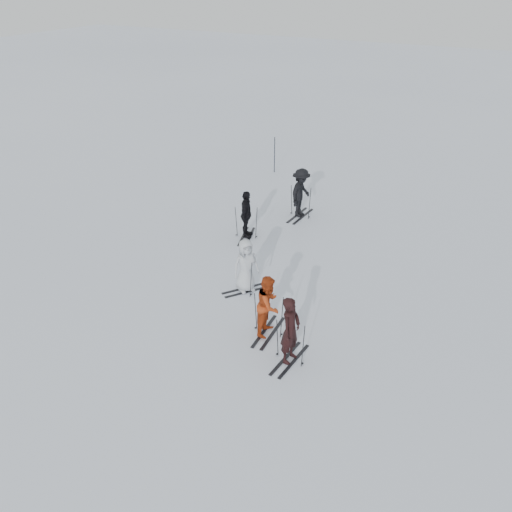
# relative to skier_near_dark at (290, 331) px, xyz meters

# --- Properties ---
(ground) EXTENTS (120.00, 120.00, 0.00)m
(ground) POSITION_rel_skier_near_dark_xyz_m (-2.63, 2.04, -0.92)
(ground) COLOR silver
(ground) RESTS_ON ground
(skier_near_dark) EXTENTS (0.47, 0.69, 1.84)m
(skier_near_dark) POSITION_rel_skier_near_dark_xyz_m (0.00, 0.00, 0.00)
(skier_near_dark) COLOR black
(skier_near_dark) RESTS_ON ground
(skier_red) EXTENTS (0.73, 0.91, 1.75)m
(skier_red) POSITION_rel_skier_near_dark_xyz_m (-1.04, 0.83, -0.04)
(skier_red) COLOR #A93813
(skier_red) RESTS_ON ground
(skier_grey) EXTENTS (0.93, 1.00, 1.72)m
(skier_grey) POSITION_rel_skier_near_dark_xyz_m (-2.70, 2.53, -0.06)
(skier_grey) COLOR #B7BCC2
(skier_grey) RESTS_ON ground
(skier_uphill_left) EXTENTS (0.73, 1.12, 1.78)m
(skier_uphill_left) POSITION_rel_skier_near_dark_xyz_m (-4.58, 5.91, -0.03)
(skier_uphill_left) COLOR black
(skier_uphill_left) RESTS_ON ground
(skier_uphill_far) EXTENTS (0.76, 1.29, 1.96)m
(skier_uphill_far) POSITION_rel_skier_near_dark_xyz_m (-3.61, 8.63, 0.06)
(skier_uphill_far) COLOR black
(skier_uphill_far) RESTS_ON ground
(skis_near_dark) EXTENTS (1.70, 0.95, 1.21)m
(skis_near_dark) POSITION_rel_skier_near_dark_xyz_m (0.00, 0.00, -0.32)
(skis_near_dark) COLOR black
(skis_near_dark) RESTS_ON ground
(skis_red) EXTENTS (1.81, 1.06, 1.27)m
(skis_red) POSITION_rel_skier_near_dark_xyz_m (-1.04, 0.83, -0.29)
(skis_red) COLOR black
(skis_red) RESTS_ON ground
(skis_grey) EXTENTS (1.79, 1.62, 1.17)m
(skis_grey) POSITION_rel_skier_near_dark_xyz_m (-2.70, 2.53, -0.34)
(skis_grey) COLOR black
(skis_grey) RESTS_ON ground
(skis_uphill_left) EXTENTS (1.89, 1.37, 1.24)m
(skis_uphill_left) POSITION_rel_skier_near_dark_xyz_m (-4.58, 5.91, -0.30)
(skis_uphill_left) COLOR black
(skis_uphill_left) RESTS_ON ground
(skis_uphill_far) EXTENTS (1.82, 1.00, 1.31)m
(skis_uphill_far) POSITION_rel_skier_near_dark_xyz_m (-3.61, 8.63, -0.26)
(skis_uphill_far) COLOR black
(skis_uphill_far) RESTS_ON ground
(piste_marker) EXTENTS (0.04, 0.04, 1.73)m
(piste_marker) POSITION_rel_skier_near_dark_xyz_m (-6.94, 12.93, -0.05)
(piste_marker) COLOR black
(piste_marker) RESTS_ON ground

